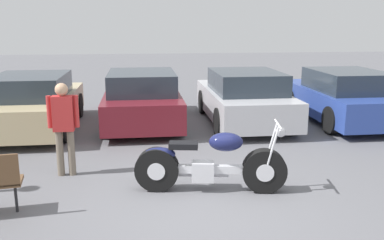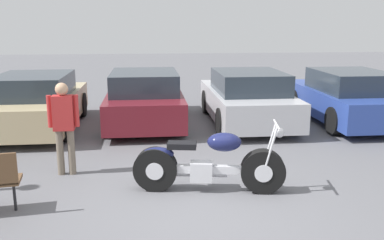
# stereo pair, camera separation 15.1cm
# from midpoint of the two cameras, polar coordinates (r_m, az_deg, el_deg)

# --- Properties ---
(ground_plane) EXTENTS (60.00, 60.00, 0.00)m
(ground_plane) POSITION_cam_midpoint_polar(r_m,az_deg,el_deg) (6.27, 1.90, -11.23)
(ground_plane) COLOR slate
(motorcycle) EXTENTS (2.34, 0.81, 1.09)m
(motorcycle) POSITION_cam_midpoint_polar(r_m,az_deg,el_deg) (6.60, 2.75, -5.92)
(motorcycle) COLOR black
(motorcycle) RESTS_ON ground_plane
(parked_car_champagne) EXTENTS (1.92, 4.15, 1.36)m
(parked_car_champagne) POSITION_cam_midpoint_polar(r_m,az_deg,el_deg) (11.00, -19.64, 2.16)
(parked_car_champagne) COLOR #C6B284
(parked_car_champagne) RESTS_ON ground_plane
(parked_car_maroon) EXTENTS (1.92, 4.15, 1.36)m
(parked_car_maroon) POSITION_cam_midpoint_polar(r_m,az_deg,el_deg) (10.99, -5.92, 2.84)
(parked_car_maroon) COLOR maroon
(parked_car_maroon) RESTS_ON ground_plane
(parked_car_silver) EXTENTS (1.92, 4.15, 1.36)m
(parked_car_silver) POSITION_cam_midpoint_polar(r_m,az_deg,el_deg) (11.09, 7.71, 2.89)
(parked_car_silver) COLOR #BCBCC1
(parked_car_silver) RESTS_ON ground_plane
(parked_car_blue) EXTENTS (1.92, 4.15, 1.36)m
(parked_car_blue) POSITION_cam_midpoint_polar(r_m,az_deg,el_deg) (11.84, 20.27, 2.83)
(parked_car_blue) COLOR #2D479E
(parked_car_blue) RESTS_ON ground_plane
(person_standing) EXTENTS (0.52, 0.21, 1.59)m
(person_standing) POSITION_cam_midpoint_polar(r_m,az_deg,el_deg) (7.48, -16.17, -0.16)
(person_standing) COLOR #726656
(person_standing) RESTS_ON ground_plane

